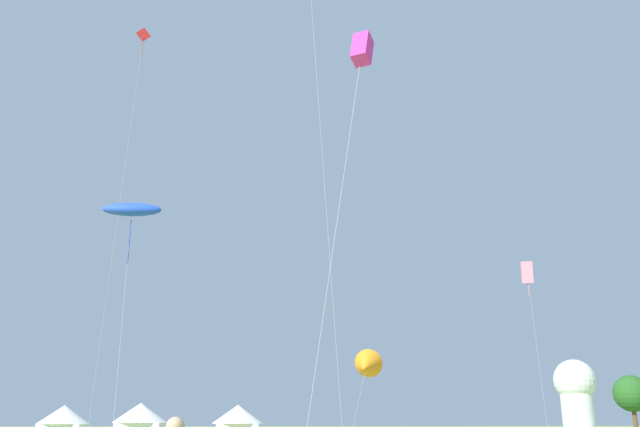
{
  "coord_description": "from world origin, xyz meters",
  "views": [
    {
      "loc": [
        -3.71,
        -3.02,
        1.69
      ],
      "look_at": [
        0.0,
        32.0,
        12.53
      ],
      "focal_mm": 37.73,
      "sensor_mm": 36.0,
      "label": 1
    }
  ],
  "objects": [
    {
      "name": "observatory_dome",
      "position": [
        47.14,
        99.86,
        6.01
      ],
      "size": [
        6.4,
        6.4,
        10.8
      ],
      "color": "white",
      "rests_on": "ground"
    },
    {
      "name": "kite_blue_parafoil",
      "position": [
        -10.29,
        33.06,
        12.73
      ],
      "size": [
        3.24,
        2.8,
        13.3
      ],
      "color": "blue",
      "rests_on": "ground"
    },
    {
      "name": "festival_tent_right",
      "position": [
        -13.11,
        61.01,
        1.75
      ],
      "size": [
        4.86,
        4.86,
        3.16
      ],
      "color": "white",
      "rests_on": "ground"
    },
    {
      "name": "kite_pink_box",
      "position": [
        22.03,
        56.16,
        14.88
      ],
      "size": [
        1.39,
        2.82,
        15.98
      ],
      "color": "pink",
      "rests_on": "ground"
    },
    {
      "name": "festival_tent_left",
      "position": [
        -4.43,
        61.01,
        1.66
      ],
      "size": [
        4.63,
        4.63,
        3.01
      ],
      "color": "white",
      "rests_on": "ground"
    },
    {
      "name": "kite_magenta_box",
      "position": [
        0.41,
        20.12,
        15.67
      ],
      "size": [
        2.97,
        1.67,
        16.45
      ],
      "color": "#E02DA3",
      "rests_on": "ground"
    },
    {
      "name": "kite_red_diamond",
      "position": [
        -14.95,
        56.02,
        34.81
      ],
      "size": [
        1.95,
        2.46,
        38.55
      ],
      "color": "red",
      "rests_on": "ground"
    },
    {
      "name": "kite_orange_delta",
      "position": [
        6.51,
        55.42,
        6.13
      ],
      "size": [
        3.46,
        3.61,
        7.63
      ],
      "color": "orange",
      "rests_on": "ground"
    },
    {
      "name": "tree_distant_left",
      "position": [
        35.06,
        63.49,
        4.23
      ],
      "size": [
        3.62,
        3.62,
        6.07
      ],
      "color": "brown",
      "rests_on": "ground"
    },
    {
      "name": "festival_tent_center",
      "position": [
        -19.73,
        61.01,
        1.63
      ],
      "size": [
        4.53,
        4.53,
        2.94
      ],
      "color": "white",
      "rests_on": "ground"
    }
  ]
}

